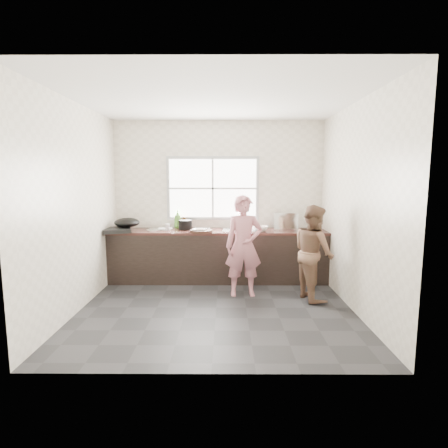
{
  "coord_description": "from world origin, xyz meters",
  "views": [
    {
      "loc": [
        0.13,
        -4.5,
        1.74
      ],
      "look_at": [
        0.1,
        0.65,
        1.05
      ],
      "focal_mm": 28.0,
      "sensor_mm": 36.0,
      "label": 1
    }
  ],
  "objects_px": {
    "woman": "(244,249)",
    "black_pot": "(185,225)",
    "bowl_mince": "(199,230)",
    "plate_food": "(165,229)",
    "person_side": "(314,252)",
    "pot_lid_right": "(157,229)",
    "bottle_brown_short": "(185,223)",
    "bowl_held": "(254,228)",
    "bottle_brown_tall": "(183,223)",
    "wok": "(127,223)",
    "cutting_board": "(201,231)",
    "bottle_green": "(178,219)",
    "dish_rack": "(285,221)",
    "pot_lid_left": "(154,230)",
    "bowl_crabs": "(260,229)",
    "glass_jar": "(167,227)",
    "burner": "(116,230)"
  },
  "relations": [
    {
      "from": "bowl_held",
      "to": "plate_food",
      "type": "distance_m",
      "value": 1.52
    },
    {
      "from": "bowl_held",
      "to": "woman",
      "type": "bearing_deg",
      "value": -105.35
    },
    {
      "from": "bowl_held",
      "to": "dish_rack",
      "type": "xyz_separation_m",
      "value": [
        0.52,
        0.04,
        0.12
      ]
    },
    {
      "from": "bowl_mince",
      "to": "burner",
      "type": "xyz_separation_m",
      "value": [
        -1.35,
        0.0,
        0.0
      ]
    },
    {
      "from": "woman",
      "to": "glass_jar",
      "type": "distance_m",
      "value": 1.48
    },
    {
      "from": "person_side",
      "to": "pot_lid_right",
      "type": "xyz_separation_m",
      "value": [
        -2.44,
        1.03,
        0.19
      ]
    },
    {
      "from": "bottle_green",
      "to": "wok",
      "type": "distance_m",
      "value": 0.86
    },
    {
      "from": "plate_food",
      "to": "bottle_brown_short",
      "type": "xyz_separation_m",
      "value": [
        0.32,
        0.11,
        0.08
      ]
    },
    {
      "from": "person_side",
      "to": "bottle_brown_tall",
      "type": "relative_size",
      "value": 6.87
    },
    {
      "from": "black_pot",
      "to": "bottle_brown_tall",
      "type": "relative_size",
      "value": 1.15
    },
    {
      "from": "woman",
      "to": "black_pot",
      "type": "relative_size",
      "value": 6.12
    },
    {
      "from": "cutting_board",
      "to": "glass_jar",
      "type": "relative_size",
      "value": 3.46
    },
    {
      "from": "person_side",
      "to": "plate_food",
      "type": "bearing_deg",
      "value": 52.48
    },
    {
      "from": "bowl_mince",
      "to": "wok",
      "type": "xyz_separation_m",
      "value": [
        -1.21,
        0.13,
        0.11
      ]
    },
    {
      "from": "bowl_crabs",
      "to": "pot_lid_right",
      "type": "relative_size",
      "value": 0.76
    },
    {
      "from": "bottle_green",
      "to": "pot_lid_left",
      "type": "xyz_separation_m",
      "value": [
        -0.37,
        -0.26,
        -0.15
      ]
    },
    {
      "from": "dish_rack",
      "to": "pot_lid_left",
      "type": "bearing_deg",
      "value": -179.25
    },
    {
      "from": "bowl_crabs",
      "to": "wok",
      "type": "xyz_separation_m",
      "value": [
        -2.2,
        0.01,
        0.1
      ]
    },
    {
      "from": "cutting_board",
      "to": "bottle_green",
      "type": "relative_size",
      "value": 1.13
    },
    {
      "from": "black_pot",
      "to": "wok",
      "type": "relative_size",
      "value": 0.55
    },
    {
      "from": "bowl_held",
      "to": "cutting_board",
      "type": "bearing_deg",
      "value": -166.08
    },
    {
      "from": "pot_lid_left",
      "to": "bottle_green",
      "type": "bearing_deg",
      "value": 35.23
    },
    {
      "from": "person_side",
      "to": "plate_food",
      "type": "relative_size",
      "value": 5.48
    },
    {
      "from": "person_side",
      "to": "bottle_brown_short",
      "type": "distance_m",
      "value": 2.28
    },
    {
      "from": "cutting_board",
      "to": "bowl_held",
      "type": "bearing_deg",
      "value": 13.92
    },
    {
      "from": "dish_rack",
      "to": "cutting_board",
      "type": "bearing_deg",
      "value": -170.82
    },
    {
      "from": "woman",
      "to": "cutting_board",
      "type": "distance_m",
      "value": 0.89
    },
    {
      "from": "woman",
      "to": "pot_lid_left",
      "type": "bearing_deg",
      "value": 149.62
    },
    {
      "from": "plate_food",
      "to": "wok",
      "type": "bearing_deg",
      "value": -162.84
    },
    {
      "from": "bowl_crabs",
      "to": "black_pot",
      "type": "bearing_deg",
      "value": 173.28
    },
    {
      "from": "plate_food",
      "to": "bottle_green",
      "type": "relative_size",
      "value": 0.77
    },
    {
      "from": "cutting_board",
      "to": "bottle_brown_tall",
      "type": "relative_size",
      "value": 1.84
    },
    {
      "from": "wok",
      "to": "dish_rack",
      "type": "relative_size",
      "value": 1.05
    },
    {
      "from": "person_side",
      "to": "bottle_brown_short",
      "type": "relative_size",
      "value": 7.31
    },
    {
      "from": "bowl_held",
      "to": "pot_lid_right",
      "type": "relative_size",
      "value": 0.64
    },
    {
      "from": "black_pot",
      "to": "glass_jar",
      "type": "relative_size",
      "value": 2.15
    },
    {
      "from": "burner",
      "to": "dish_rack",
      "type": "relative_size",
      "value": 1.1
    },
    {
      "from": "glass_jar",
      "to": "dish_rack",
      "type": "relative_size",
      "value": 0.27
    },
    {
      "from": "black_pot",
      "to": "bottle_brown_short",
      "type": "height_order",
      "value": "bottle_brown_short"
    },
    {
      "from": "bowl_mince",
      "to": "plate_food",
      "type": "bearing_deg",
      "value": 153.07
    },
    {
      "from": "bottle_brown_short",
      "to": "pot_lid_right",
      "type": "bearing_deg",
      "value": -168.89
    },
    {
      "from": "bowl_mince",
      "to": "bowl_crabs",
      "type": "bearing_deg",
      "value": 6.65
    },
    {
      "from": "bottle_brown_short",
      "to": "pot_lid_right",
      "type": "xyz_separation_m",
      "value": [
        -0.47,
        -0.09,
        -0.09
      ]
    },
    {
      "from": "black_pot",
      "to": "pot_lid_left",
      "type": "bearing_deg",
      "value": -171.16
    },
    {
      "from": "woman",
      "to": "pot_lid_left",
      "type": "relative_size",
      "value": 5.51
    },
    {
      "from": "bottle_brown_short",
      "to": "dish_rack",
      "type": "relative_size",
      "value": 0.47
    },
    {
      "from": "bottle_green",
      "to": "pot_lid_right",
      "type": "xyz_separation_m",
      "value": [
        -0.34,
        -0.11,
        -0.15
      ]
    },
    {
      "from": "bottle_brown_tall",
      "to": "wok",
      "type": "bearing_deg",
      "value": -160.6
    },
    {
      "from": "burner",
      "to": "wok",
      "type": "relative_size",
      "value": 1.05
    },
    {
      "from": "bowl_mince",
      "to": "pot_lid_right",
      "type": "relative_size",
      "value": 0.8
    }
  ]
}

